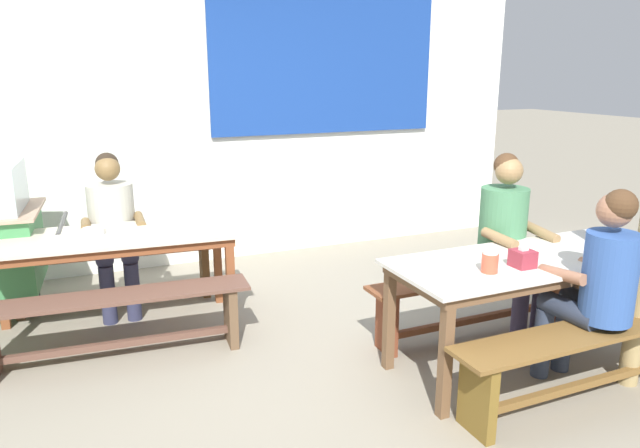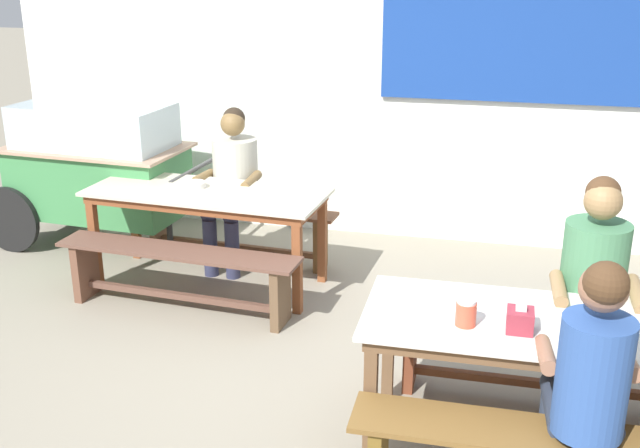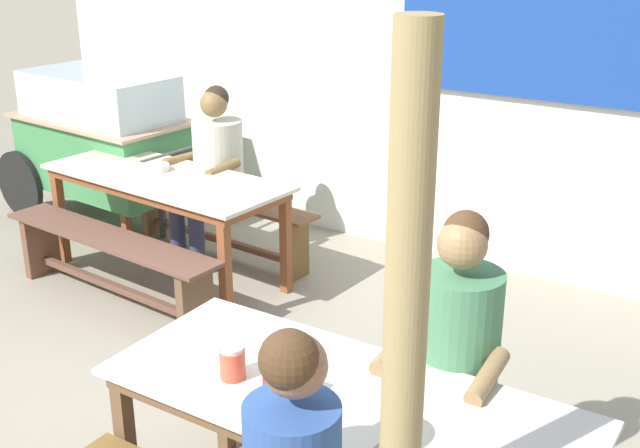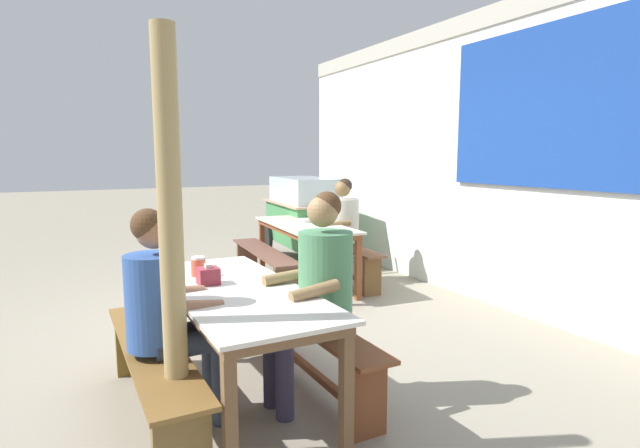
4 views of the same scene
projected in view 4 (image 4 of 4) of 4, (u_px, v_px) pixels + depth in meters
name	position (u px, v px, depth m)	size (l,w,h in m)	color
ground_plane	(242.00, 329.00, 4.46)	(40.00, 40.00, 0.00)	gray
backdrop_wall	(471.00, 151.00, 5.37)	(6.79, 0.23, 3.00)	white
dining_table_far	(305.00, 230.00, 5.87)	(1.81, 0.82, 0.74)	beige
dining_table_near	(236.00, 299.00, 3.05)	(1.79, 0.74, 0.74)	silver
bench_far_back	(343.00, 257.00, 6.12)	(1.69, 0.36, 0.46)	brown
bench_far_front	(264.00, 264.00, 5.72)	(1.76, 0.42, 0.46)	brown
bench_near_back	(310.00, 342.00, 3.33)	(1.66, 0.27, 0.46)	brown
bench_near_front	(153.00, 371.00, 2.87)	(1.72, 0.32, 0.46)	brown
food_cart	(304.00, 213.00, 7.19)	(1.88, 0.93, 1.22)	#40884C
person_near_front	(168.00, 307.00, 2.74)	(0.42, 0.54, 1.26)	#2D374B
person_center_facing	(339.00, 224.00, 6.02)	(0.47, 0.60, 1.26)	#323552
person_right_near_table	(317.00, 286.00, 3.05)	(0.46, 0.55, 1.32)	#332D46
tissue_box	(208.00, 276.00, 3.12)	(0.12, 0.13, 0.13)	#952D3A
condiment_jar	(198.00, 266.00, 3.33)	(0.10, 0.10, 0.13)	#D75238
soup_bowl	(305.00, 221.00, 5.98)	(0.16, 0.16, 0.04)	silver
wooden_support_post	(172.00, 255.00, 2.39)	(0.12, 0.12, 2.13)	#A18957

